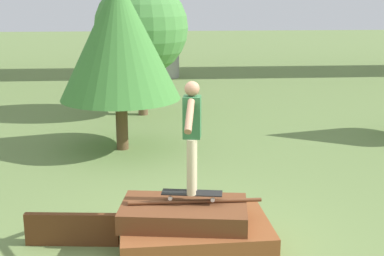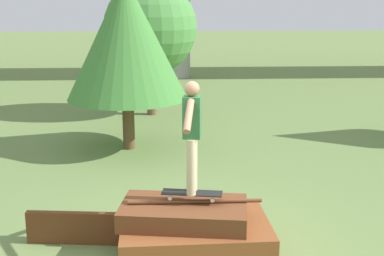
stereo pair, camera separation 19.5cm
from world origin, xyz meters
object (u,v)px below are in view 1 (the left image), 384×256
object	(u,v)px
skateboard	(192,193)
tree_behind_right	(141,28)
tree_behind_left	(119,38)
skater	(192,130)

from	to	relation	value
skateboard	tree_behind_right	xyz separation A→B (m)	(-0.76, 8.03, 1.59)
tree_behind_left	skater	bearing A→B (deg)	-76.21
skater	tree_behind_right	bearing A→B (deg)	95.38
skater	tree_behind_right	distance (m)	8.10
skater	tree_behind_right	size ratio (longest dim) A/B	0.40
skateboard	skater	xyz separation A→B (m)	(-0.00, 0.00, 0.85)
skateboard	tree_behind_right	distance (m)	8.22
skater	tree_behind_left	xyz separation A→B (m)	(-1.16, 4.73, 0.76)
skateboard	tree_behind_right	bearing A→B (deg)	95.38
tree_behind_left	tree_behind_right	world-z (taller)	tree_behind_left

